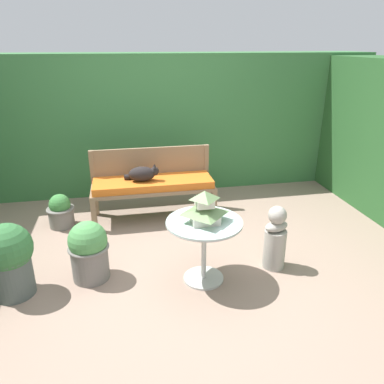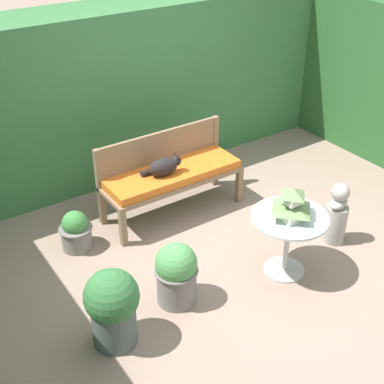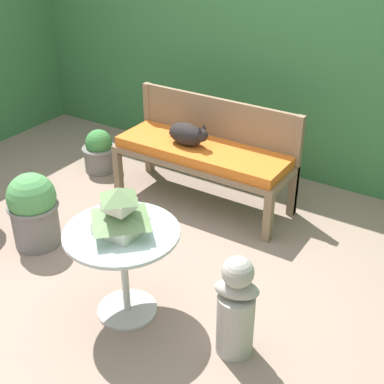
% 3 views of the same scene
% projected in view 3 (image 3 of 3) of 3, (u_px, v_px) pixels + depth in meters
% --- Properties ---
extents(ground, '(30.00, 30.00, 0.00)m').
position_uv_depth(ground, '(133.00, 272.00, 3.63)').
color(ground, gray).
extents(foliage_hedge_back, '(6.40, 0.76, 1.89)m').
position_uv_depth(foliage_hedge_back, '(283.00, 57.00, 4.84)').
color(foliage_hedge_back, '#38703D').
rests_on(foliage_hedge_back, ground).
extents(garden_bench, '(1.46, 0.50, 0.50)m').
position_uv_depth(garden_bench, '(202.00, 155.00, 4.25)').
color(garden_bench, '#7F664C').
rests_on(garden_bench, ground).
extents(bench_backrest, '(1.46, 0.06, 0.83)m').
position_uv_depth(bench_backrest, '(218.00, 125.00, 4.33)').
color(bench_backrest, '#7F664C').
rests_on(bench_backrest, ground).
extents(cat, '(0.41, 0.22, 0.20)m').
position_uv_depth(cat, '(188.00, 134.00, 4.20)').
color(cat, black).
rests_on(cat, garden_bench).
extents(patio_table, '(0.67, 0.67, 0.59)m').
position_uv_depth(patio_table, '(123.00, 249.00, 3.07)').
color(patio_table, '#B7B7B2').
rests_on(patio_table, ground).
extents(pagoda_birdhouse, '(0.32, 0.32, 0.28)m').
position_uv_depth(pagoda_birdhouse, '(120.00, 213.00, 2.95)').
color(pagoda_birdhouse, silver).
rests_on(pagoda_birdhouse, patio_table).
extents(garden_bust, '(0.27, 0.21, 0.63)m').
position_uv_depth(garden_bust, '(236.00, 309.00, 2.88)').
color(garden_bust, '#A39E93').
rests_on(garden_bust, ground).
extents(potted_plant_patio_mid, '(0.37, 0.37, 0.56)m').
position_uv_depth(potted_plant_patio_mid, '(34.00, 209.00, 3.80)').
color(potted_plant_patio_mid, slate).
rests_on(potted_plant_patio_mid, ground).
extents(potted_plant_table_near, '(0.32, 0.32, 0.40)m').
position_uv_depth(potted_plant_table_near, '(100.00, 152.00, 4.87)').
color(potted_plant_table_near, slate).
rests_on(potted_plant_table_near, ground).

